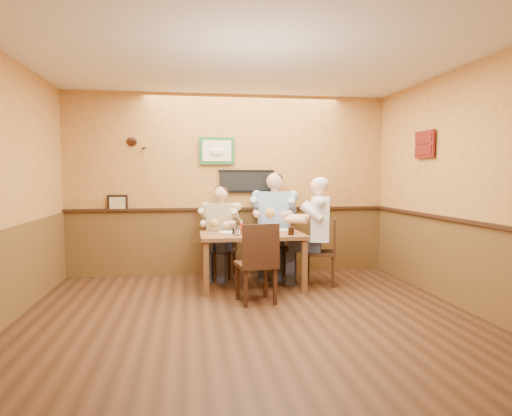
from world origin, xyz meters
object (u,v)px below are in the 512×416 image
Objects in this scene: chair_back_left at (221,249)px; diner_blue_polo at (275,229)px; chair_right_end at (320,251)px; diner_tan_shirt at (221,237)px; chair_back_right at (275,243)px; water_glass_mid at (264,232)px; chair_near_side at (256,262)px; diner_white_elder at (320,237)px; hot_sauce_bottle at (241,228)px; water_glass_left at (238,231)px; cola_tumbler at (291,231)px; dining_table at (252,240)px; pepper_shaker at (233,231)px; salt_shaker at (249,230)px.

chair_back_left is 0.88m from diner_blue_polo.
diner_tan_shirt reaches higher than chair_right_end.
chair_back_right is (0.84, 0.07, 0.07)m from chair_back_left.
chair_back_right is 9.03× the size of water_glass_mid.
diner_blue_polo is (0.52, 1.53, 0.22)m from chair_near_side.
hot_sauce_bottle is at bearing -65.94° from diner_white_elder.
water_glass_left is (0.15, -0.92, 0.20)m from diner_tan_shirt.
diner_tan_shirt is at bearing -98.72° from diner_white_elder.
chair_near_side is at bearing -72.99° from water_glass_left.
dining_table is at bearing 152.14° from cola_tumbler.
dining_table is 1.44× the size of chair_near_side.
chair_right_end is at bearing -37.23° from diner_blue_polo.
diner_tan_shirt is (-0.31, 1.45, 0.13)m from chair_near_side.
diner_blue_polo is 0.91m from diner_white_elder.
water_glass_mid reaches higher than dining_table.
chair_back_left is 1.51m from chair_right_end.
diner_tan_shirt is at bearing -86.63° from chair_near_side.
chair_back_left is 1.00m from water_glass_left.
dining_table is 0.39m from water_glass_mid.
diner_blue_polo is at bearing 23.67° from diner_tan_shirt.
chair_back_left is 0.92m from hot_sauce_bottle.
chair_back_right is 1.04× the size of chair_right_end.
hot_sauce_bottle is (-0.64, 0.18, 0.03)m from cola_tumbler.
diner_blue_polo reaches higher than chair_right_end.
cola_tumbler is (0.71, -0.06, -0.01)m from water_glass_left.
pepper_shaker is at bearing -81.63° from chair_near_side.
dining_table is 0.33m from water_glass_left.
diner_tan_shirt is (-0.84, -0.07, 0.12)m from chair_back_right.
chair_near_side reaches higher than chair_right_end.
chair_near_side is at bearing -72.86° from pepper_shaker.
chair_right_end is at bearing -152.05° from chair_near_side.
diner_tan_shirt is 0.95m from water_glass_left.
salt_shaker reaches higher than pepper_shaker.
diner_tan_shirt is 0.75m from salt_shaker.
chair_near_side is 9.22× the size of cola_tumbler.
chair_back_right is 0.93m from diner_white_elder.
diner_tan_shirt is (0.00, 0.00, 0.19)m from chair_back_left.
diner_blue_polo reaches higher than diner_white_elder.
chair_back_left is 0.70× the size of diner_tan_shirt.
cola_tumbler is at bearing 12.15° from water_glass_mid.
diner_tan_shirt is 1.31m from cola_tumbler.
salt_shaker is (-0.03, 0.07, 0.13)m from dining_table.
diner_tan_shirt is (-1.34, 0.69, 0.14)m from chair_right_end.
diner_white_elder is 0.58m from cola_tumbler.
diner_tan_shirt reaches higher than chair_back_left.
cola_tumbler is 0.61× the size of hot_sauce_bottle.
diner_white_elder is 10.41× the size of water_glass_left.
diner_blue_polo is at bearing 55.06° from salt_shaker.
dining_table is at bearing -44.51° from diner_tan_shirt.
diner_tan_shirt is at bearing 117.16° from salt_shaker.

